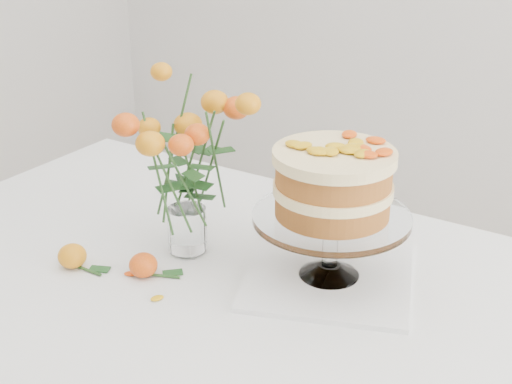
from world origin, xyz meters
TOP-DOWN VIEW (x-y plane):
  - table at (0.00, 0.00)m, footprint 1.43×0.93m
  - napkin at (0.21, 0.09)m, footprint 0.40×0.40m
  - cake_stand at (0.21, 0.09)m, footprint 0.30×0.30m
  - rose_vase at (-0.08, 0.04)m, footprint 0.32×0.32m
  - loose_rose_near at (-0.24, -0.14)m, footprint 0.10×0.06m
  - loose_rose_far at (-0.10, -0.09)m, footprint 0.10×0.06m
  - stray_petal_a at (-0.12, -0.10)m, footprint 0.03×0.02m
  - stray_petal_b at (-0.02, -0.14)m, footprint 0.03×0.02m

SIDE VIEW (x-z plane):
  - table at x=0.00m, z-range 0.30..1.05m
  - stray_petal_a at x=-0.12m, z-range 0.76..0.76m
  - stray_petal_b at x=-0.02m, z-range 0.76..0.76m
  - napkin at x=0.21m, z-range 0.76..0.77m
  - loose_rose_far at x=-0.10m, z-range 0.76..0.80m
  - loose_rose_near at x=-0.24m, z-range 0.76..0.80m
  - cake_stand at x=0.21m, z-range 0.81..1.08m
  - rose_vase at x=-0.08m, z-range 0.79..1.18m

